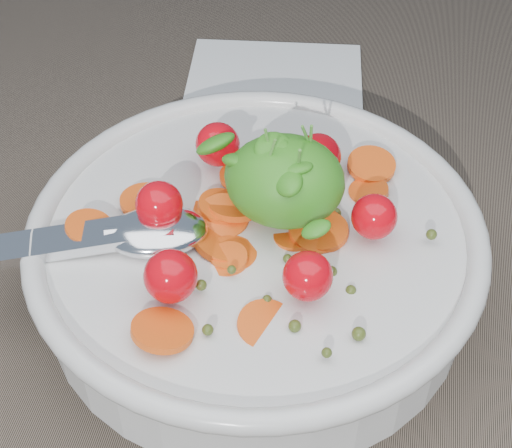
# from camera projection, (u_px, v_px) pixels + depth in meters

# --- Properties ---
(ground) EXTENTS (6.00, 6.00, 0.00)m
(ground) POSITION_uv_depth(u_px,v_px,m) (241.00, 277.00, 0.53)
(ground) COLOR brown
(ground) RESTS_ON ground
(bowl) EXTENTS (0.31, 0.29, 0.12)m
(bowl) POSITION_uv_depth(u_px,v_px,m) (256.00, 250.00, 0.50)
(bowl) COLOR silver
(bowl) RESTS_ON ground
(napkin) EXTENTS (0.17, 0.15, 0.01)m
(napkin) POSITION_uv_depth(u_px,v_px,m) (274.00, 85.00, 0.68)
(napkin) COLOR white
(napkin) RESTS_ON ground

